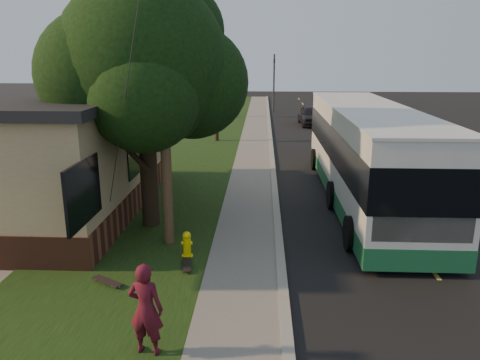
# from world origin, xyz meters

# --- Properties ---
(ground) EXTENTS (120.00, 120.00, 0.00)m
(ground) POSITION_xyz_m (0.00, 0.00, 0.00)
(ground) COLOR black
(ground) RESTS_ON ground
(road) EXTENTS (8.00, 80.00, 0.01)m
(road) POSITION_xyz_m (4.00, 10.00, 0.01)
(road) COLOR black
(road) RESTS_ON ground
(curb) EXTENTS (0.25, 80.00, 0.12)m
(curb) POSITION_xyz_m (0.00, 10.00, 0.06)
(curb) COLOR gray
(curb) RESTS_ON ground
(sidewalk) EXTENTS (2.00, 80.00, 0.08)m
(sidewalk) POSITION_xyz_m (-1.00, 10.00, 0.04)
(sidewalk) COLOR slate
(sidewalk) RESTS_ON ground
(grass_verge) EXTENTS (5.00, 80.00, 0.07)m
(grass_verge) POSITION_xyz_m (-4.50, 10.00, 0.04)
(grass_verge) COLOR black
(grass_verge) RESTS_ON ground
(fire_hydrant) EXTENTS (0.32, 0.32, 0.74)m
(fire_hydrant) POSITION_xyz_m (-2.60, 0.00, 0.43)
(fire_hydrant) COLOR yellow
(fire_hydrant) RESTS_ON grass_verge
(utility_pole) EXTENTS (2.86, 3.21, 9.07)m
(utility_pole) POSITION_xyz_m (-3.31, 0.99, 4.63)
(utility_pole) COLOR #473321
(utility_pole) RESTS_ON ground
(leafy_tree) EXTENTS (6.30, 6.00, 7.80)m
(leafy_tree) POSITION_xyz_m (-4.17, 2.65, 5.17)
(leafy_tree) COLOR black
(leafy_tree) RESTS_ON grass_verge
(bare_tree_near) EXTENTS (1.38, 1.21, 4.31)m
(bare_tree_near) POSITION_xyz_m (-3.50, 18.00, 2.15)
(bare_tree_near) COLOR black
(bare_tree_near) RESTS_ON grass_verge
(bare_tree_far) EXTENTS (1.38, 1.21, 4.03)m
(bare_tree_far) POSITION_xyz_m (-3.00, 30.00, 2.00)
(bare_tree_far) COLOR black
(bare_tree_far) RESTS_ON grass_verge
(traffic_signal) EXTENTS (0.18, 0.22, 5.50)m
(traffic_signal) POSITION_xyz_m (0.50, 34.00, 3.16)
(traffic_signal) COLOR #2D2D30
(traffic_signal) RESTS_ON ground
(transit_bus) EXTENTS (3.11, 13.47, 3.64)m
(transit_bus) POSITION_xyz_m (3.46, 5.74, 1.94)
(transit_bus) COLOR silver
(transit_bus) RESTS_ON ground
(skateboarder) EXTENTS (0.73, 0.53, 1.83)m
(skateboarder) POSITION_xyz_m (-2.66, -4.35, 0.98)
(skateboarder) COLOR #4A0E1C
(skateboarder) RESTS_ON grass_verge
(skateboard_main) EXTENTS (0.36, 0.92, 0.08)m
(skateboard_main) POSITION_xyz_m (-2.50, -0.68, 0.13)
(skateboard_main) COLOR black
(skateboard_main) RESTS_ON grass_verge
(skateboard_spare) EXTENTS (0.89, 0.67, 0.08)m
(skateboard_spare) POSITION_xyz_m (-4.32, -1.70, 0.13)
(skateboard_spare) COLOR black
(skateboard_spare) RESTS_ON grass_verge
(dumpster) EXTENTS (1.59, 1.43, 1.15)m
(dumpster) POSITION_xyz_m (-9.50, 9.99, 0.62)
(dumpster) COLOR black
(dumpster) RESTS_ON building_lot
(distant_car) EXTENTS (2.02, 4.63, 1.55)m
(distant_car) POSITION_xyz_m (3.35, 25.62, 0.78)
(distant_car) COLOR black
(distant_car) RESTS_ON ground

